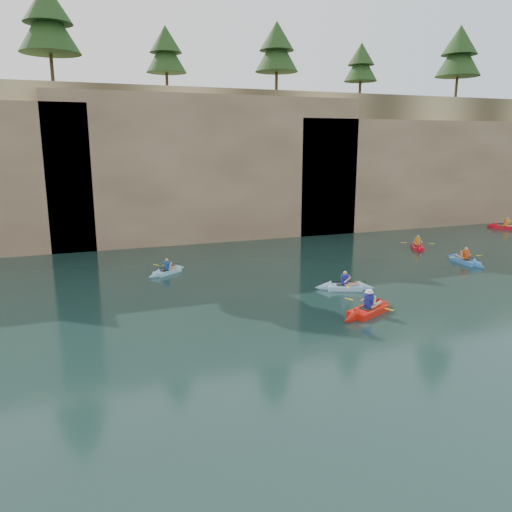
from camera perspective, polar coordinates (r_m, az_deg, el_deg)
name	(u,v)px	position (r m, az deg, el deg)	size (l,w,h in m)	color
ground	(330,352)	(18.81, 8.41, -10.85)	(160.00, 160.00, 0.00)	black
cliff	(169,160)	(45.85, -9.90, 10.71)	(70.00, 16.00, 12.00)	tan
cliff_slab_center	(213,167)	(39.10, -4.91, 10.09)	(24.00, 2.40, 11.40)	#A18361
cliff_slab_east	(426,172)	(48.49, 18.83, 9.05)	(26.00, 2.40, 9.84)	#A18361
sea_cave_center	(138,225)	(37.72, -13.35, 3.43)	(3.50, 1.00, 3.20)	black
sea_cave_east	(309,208)	(41.67, 6.13, 5.46)	(5.00, 1.00, 4.50)	black
cliff_pines	(177,29)	(41.78, -9.07, 24.24)	(56.00, 6.00, 7.83)	black
main_kayaker	(368,310)	(23.05, 12.70, -6.05)	(3.72, 2.33, 1.38)	red
kayaker_ltblue_near	(345,287)	(26.58, 10.09, -3.47)	(3.19, 2.29, 1.24)	#8CBDEA
kayaker_red_far	(417,247)	(38.15, 17.97, 1.03)	(2.38, 3.17, 1.21)	red
kayaker_ltblue_mid	(167,271)	(29.82, -10.12, -1.72)	(2.84, 2.24, 1.13)	#84BDDD
kayaker_blue_east	(465,261)	(34.63, 22.79, -0.48)	(2.51, 3.64, 1.28)	#4187DD
kayaker_extra_east	(506,227)	(49.98, 26.69, 2.96)	(2.35, 3.45, 1.33)	red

